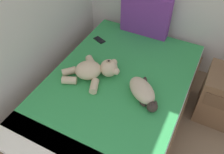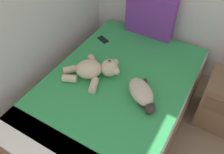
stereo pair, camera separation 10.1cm
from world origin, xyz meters
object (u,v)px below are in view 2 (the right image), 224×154
(patterned_cushion, at_px, (150,16))
(teddy_bear, at_px, (95,69))
(bed, at_px, (115,99))
(cat, at_px, (142,93))
(cell_phone, at_px, (103,39))

(patterned_cushion, distance_m, teddy_bear, 0.98)
(bed, distance_m, cat, 0.43)
(cat, relative_size, cell_phone, 2.49)
(cat, xyz_separation_m, cell_phone, (-0.80, 0.60, -0.07))
(teddy_bear, bearing_deg, cat, -4.44)
(teddy_bear, bearing_deg, patterned_cushion, 80.24)
(teddy_bear, bearing_deg, cell_phone, 114.42)
(bed, relative_size, cell_phone, 12.76)
(patterned_cushion, bearing_deg, teddy_bear, -99.76)
(patterned_cushion, relative_size, cat, 1.44)
(cat, distance_m, cell_phone, 1.00)
(cat, distance_m, teddy_bear, 0.54)
(teddy_bear, bearing_deg, bed, -0.11)
(bed, xyz_separation_m, cell_phone, (-0.49, 0.56, 0.24))
(cat, xyz_separation_m, teddy_bear, (-0.54, 0.04, 0.01))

